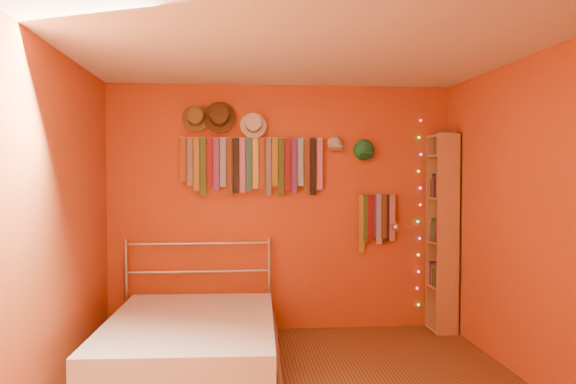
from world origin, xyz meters
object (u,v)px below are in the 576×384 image
object	(u,v)px
reading_lamp	(395,227)
bookshelf	(447,231)
tie_rack	(253,163)
bed	(191,342)

from	to	relation	value
reading_lamp	bookshelf	bearing A→B (deg)	2.23
tie_rack	bed	world-z (taller)	tie_rack
bookshelf	bed	bearing A→B (deg)	-160.57
reading_lamp	bookshelf	size ratio (longest dim) A/B	0.16
tie_rack	reading_lamp	world-z (taller)	tie_rack
reading_lamp	bookshelf	distance (m)	0.55
tie_rack	bookshelf	distance (m)	2.08
reading_lamp	tie_rack	bearing A→B (deg)	172.87
bed	bookshelf	bearing A→B (deg)	22.00
bookshelf	tie_rack	bearing A→B (deg)	175.46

